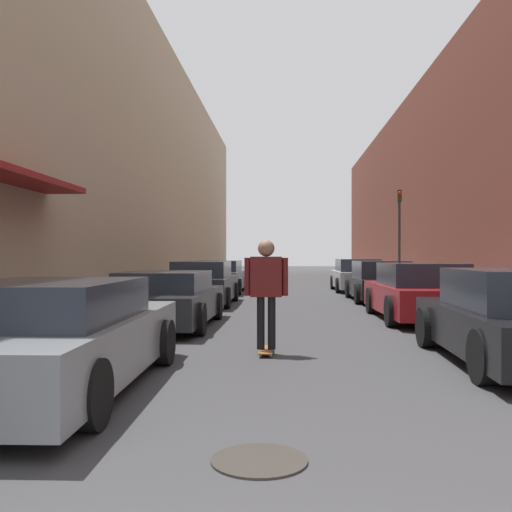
# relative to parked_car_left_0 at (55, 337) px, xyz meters

# --- Properties ---
(ground) EXTENTS (109.60, 109.60, 0.00)m
(ground) POSITION_rel_parked_car_left_0_xyz_m (2.82, 15.08, -0.59)
(ground) COLOR #38383A
(curb_strip_left) EXTENTS (1.80, 49.82, 0.12)m
(curb_strip_left) POSITION_rel_parked_car_left_0_xyz_m (-1.88, 20.06, -0.53)
(curb_strip_left) COLOR gray
(curb_strip_left) RESTS_ON ground
(curb_strip_right) EXTENTS (1.80, 49.82, 0.12)m
(curb_strip_right) POSITION_rel_parked_car_left_0_xyz_m (7.53, 20.06, -0.53)
(curb_strip_right) COLOR gray
(curb_strip_right) RESTS_ON ground
(building_row_left) EXTENTS (4.90, 49.82, 11.22)m
(building_row_left) POSITION_rel_parked_car_left_0_xyz_m (-4.78, 20.06, 5.02)
(building_row_left) COLOR tan
(building_row_left) RESTS_ON ground
(building_row_right) EXTENTS (4.90, 49.82, 9.20)m
(building_row_right) POSITION_rel_parked_car_left_0_xyz_m (10.43, 20.06, 4.01)
(building_row_right) COLOR brown
(building_row_right) RESTS_ON ground
(parked_car_left_0) EXTENTS (1.97, 4.68, 1.21)m
(parked_car_left_0) POSITION_rel_parked_car_left_0_xyz_m (0.00, 0.00, 0.00)
(parked_car_left_0) COLOR gray
(parked_car_left_0) RESTS_ON ground
(parked_car_left_1) EXTENTS (1.96, 4.40, 1.15)m
(parked_car_left_1) POSITION_rel_parked_car_left_0_xyz_m (0.07, 5.57, -0.03)
(parked_car_left_1) COLOR #232326
(parked_car_left_1) RESTS_ON ground
(parked_car_left_2) EXTENTS (1.87, 4.26, 1.30)m
(parked_car_left_2) POSITION_rel_parked_car_left_0_xyz_m (0.06, 10.84, 0.03)
(parked_car_left_2) COLOR #232326
(parked_car_left_2) RESTS_ON ground
(parked_car_left_3) EXTENTS (1.86, 4.57, 1.27)m
(parked_car_left_3) POSITION_rel_parked_car_left_0_xyz_m (-0.04, 16.28, 0.03)
(parked_car_left_3) COLOR #515459
(parked_car_left_3) RESTS_ON ground
(parked_car_right_1) EXTENTS (1.94, 4.46, 1.30)m
(parked_car_right_1) POSITION_rel_parked_car_left_0_xyz_m (5.58, 7.08, 0.04)
(parked_car_right_1) COLOR maroon
(parked_car_right_1) RESTS_ON ground
(parked_car_right_2) EXTENTS (1.87, 4.28, 1.30)m
(parked_car_right_2) POSITION_rel_parked_car_left_0_xyz_m (5.57, 12.47, 0.02)
(parked_car_right_2) COLOR black
(parked_car_right_2) RESTS_ON ground
(parked_car_right_3) EXTENTS (1.94, 4.11, 1.32)m
(parked_car_right_3) POSITION_rel_parked_car_left_0_xyz_m (5.47, 17.46, 0.04)
(parked_car_right_3) COLOR #B7B7BC
(parked_car_right_3) RESTS_ON ground
(skateboarder) EXTENTS (0.66, 0.78, 1.71)m
(skateboarder) POSITION_rel_parked_car_left_0_xyz_m (2.23, 2.43, 0.46)
(skateboarder) COLOR brown
(skateboarder) RESTS_ON ground
(manhole_cover) EXTENTS (0.70, 0.70, 0.02)m
(manhole_cover) POSITION_rel_parked_car_left_0_xyz_m (2.33, -2.03, -0.58)
(manhole_cover) COLOR #332D28
(manhole_cover) RESTS_ON ground
(traffic_light) EXTENTS (0.16, 0.22, 3.89)m
(traffic_light) POSITION_rel_parked_car_left_0_xyz_m (6.94, 16.18, 1.90)
(traffic_light) COLOR #2D2D2D
(traffic_light) RESTS_ON curb_strip_right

